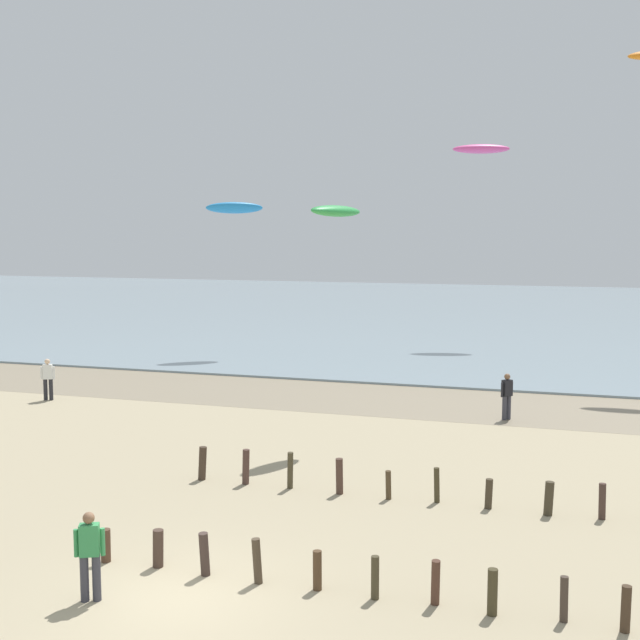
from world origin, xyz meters
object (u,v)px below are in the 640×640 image
(person_nearest_camera, at_px, (507,395))
(kite_aloft_5, at_px, (234,208))
(person_by_waterline, at_px, (90,553))
(person_left_flank, at_px, (48,378))
(kite_aloft_3, at_px, (336,211))
(kite_aloft_0, at_px, (481,149))

(person_nearest_camera, distance_m, kite_aloft_5, 21.07)
(person_by_waterline, distance_m, kite_aloft_5, 31.82)
(person_nearest_camera, distance_m, person_by_waterline, 18.60)
(person_by_waterline, relative_size, person_left_flank, 1.00)
(kite_aloft_5, bearing_deg, person_by_waterline, 72.98)
(person_by_waterline, relative_size, kite_aloft_3, 0.75)
(person_nearest_camera, relative_size, kite_aloft_5, 0.54)
(person_by_waterline, height_order, kite_aloft_5, kite_aloft_5)
(person_by_waterline, height_order, person_left_flank, same)
(person_nearest_camera, bearing_deg, person_left_flank, -173.55)
(kite_aloft_3, bearing_deg, person_by_waterline, -159.24)
(person_nearest_camera, xyz_separation_m, kite_aloft_3, (-5.23, -4.40, 6.61))
(person_by_waterline, bearing_deg, person_nearest_camera, 70.78)
(person_nearest_camera, relative_size, kite_aloft_3, 0.75)
(person_nearest_camera, distance_m, kite_aloft_0, 23.80)
(person_by_waterline, relative_size, kite_aloft_0, 0.50)
(person_by_waterline, bearing_deg, kite_aloft_5, 108.27)
(person_left_flank, height_order, kite_aloft_5, kite_aloft_5)
(kite_aloft_5, bearing_deg, person_nearest_camera, 107.88)
(kite_aloft_5, bearing_deg, kite_aloft_0, -179.11)
(kite_aloft_5, bearing_deg, person_left_flank, 45.24)
(kite_aloft_0, xyz_separation_m, kite_aloft_3, (-1.71, -25.27, -4.29))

